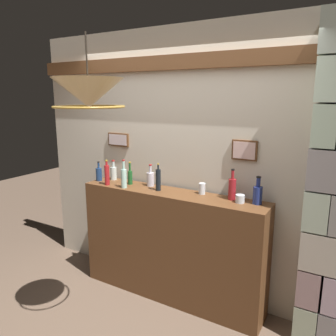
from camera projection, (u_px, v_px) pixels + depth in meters
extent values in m
cube|color=beige|center=(183.00, 164.00, 3.40)|extent=(3.62, 0.08, 2.71)
cube|color=brown|center=(181.00, 62.00, 3.14)|extent=(3.62, 0.10, 0.14)
cube|color=brown|center=(119.00, 140.00, 3.71)|extent=(0.27, 0.03, 0.15)
cube|color=beige|center=(118.00, 140.00, 3.70)|extent=(0.24, 0.01, 0.12)
cube|color=brown|center=(245.00, 150.00, 2.99)|extent=(0.23, 0.03, 0.18)
cube|color=beige|center=(244.00, 150.00, 2.98)|extent=(0.20, 0.01, 0.15)
cube|color=#A5B297|center=(307.00, 317.00, 2.88)|extent=(0.18, 0.33, 0.32)
cube|color=gray|center=(331.00, 324.00, 2.78)|extent=(0.18, 0.33, 0.32)
cube|color=gray|center=(310.00, 282.00, 2.81)|extent=(0.18, 0.33, 0.32)
cube|color=#B59EAD|center=(335.00, 289.00, 2.71)|extent=(0.16, 0.33, 0.32)
cube|color=#BCB2A2|center=(327.00, 248.00, 2.69)|extent=(0.37, 0.33, 0.32)
cube|color=#ACBCA5|center=(318.00, 208.00, 2.67)|extent=(0.18, 0.33, 0.32)
cube|color=gray|center=(335.00, 169.00, 2.55)|extent=(0.37, 0.33, 0.32)
cube|color=#A4B99F|center=(326.00, 125.00, 2.53)|extent=(0.17, 0.33, 0.32)
cube|color=brown|center=(171.00, 245.00, 3.36)|extent=(1.93, 0.35, 1.12)
cylinder|color=silver|center=(114.00, 173.00, 3.70)|extent=(0.07, 0.07, 0.14)
cylinder|color=silver|center=(113.00, 164.00, 3.68)|extent=(0.03, 0.03, 0.07)
cylinder|color=maroon|center=(113.00, 161.00, 3.67)|extent=(0.04, 0.04, 0.01)
cylinder|color=navy|center=(99.00, 174.00, 3.66)|extent=(0.07, 0.07, 0.14)
cylinder|color=navy|center=(99.00, 165.00, 3.63)|extent=(0.02, 0.02, 0.06)
cylinder|color=black|center=(98.00, 162.00, 3.63)|extent=(0.03, 0.03, 0.01)
cylinder|color=navy|center=(258.00, 195.00, 2.86)|extent=(0.08, 0.08, 0.15)
cylinder|color=navy|center=(258.00, 182.00, 2.84)|extent=(0.04, 0.04, 0.08)
cylinder|color=black|center=(259.00, 177.00, 2.83)|extent=(0.04, 0.04, 0.01)
cylinder|color=maroon|center=(232.00, 189.00, 2.98)|extent=(0.07, 0.07, 0.19)
cylinder|color=maroon|center=(233.00, 175.00, 2.95)|extent=(0.03, 0.03, 0.08)
cylinder|color=black|center=(233.00, 170.00, 2.94)|extent=(0.03, 0.03, 0.01)
cylinder|color=black|center=(158.00, 180.00, 3.27)|extent=(0.05, 0.05, 0.21)
cylinder|color=black|center=(158.00, 167.00, 3.24)|extent=(0.02, 0.02, 0.05)
cylinder|color=#B7932D|center=(158.00, 164.00, 3.23)|extent=(0.02, 0.02, 0.01)
cylinder|color=#A9D7C9|center=(124.00, 179.00, 3.37)|extent=(0.06, 0.06, 0.19)
cylinder|color=#A9D7C9|center=(124.00, 165.00, 3.34)|extent=(0.03, 0.03, 0.09)
cylinder|color=maroon|center=(123.00, 160.00, 3.33)|extent=(0.03, 0.03, 0.01)
cylinder|color=#1B5524|center=(130.00, 178.00, 3.51)|extent=(0.05, 0.05, 0.14)
cylinder|color=#1B5524|center=(130.00, 167.00, 3.48)|extent=(0.02, 0.02, 0.09)
cylinder|color=#B7932D|center=(130.00, 162.00, 3.47)|extent=(0.03, 0.03, 0.01)
cylinder|color=silver|center=(150.00, 179.00, 3.44)|extent=(0.08, 0.08, 0.14)
cylinder|color=silver|center=(150.00, 169.00, 3.42)|extent=(0.03, 0.03, 0.07)
cylinder|color=maroon|center=(150.00, 165.00, 3.41)|extent=(0.03, 0.03, 0.01)
cylinder|color=#A61D21|center=(107.00, 175.00, 3.47)|extent=(0.05, 0.05, 0.21)
cylinder|color=#A61D21|center=(107.00, 163.00, 3.45)|extent=(0.02, 0.02, 0.04)
cylinder|color=#B7932D|center=(106.00, 161.00, 3.44)|extent=(0.03, 0.03, 0.01)
cylinder|color=silver|center=(202.00, 189.00, 3.16)|extent=(0.06, 0.06, 0.11)
cylinder|color=silver|center=(240.00, 199.00, 2.91)|extent=(0.08, 0.08, 0.07)
cone|color=beige|center=(88.00, 93.00, 2.30)|extent=(0.50, 0.50, 0.20)
cylinder|color=black|center=(86.00, 55.00, 2.25)|extent=(0.01, 0.01, 0.30)
torus|color=#AD8433|center=(89.00, 107.00, 2.32)|extent=(0.50, 0.50, 0.02)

